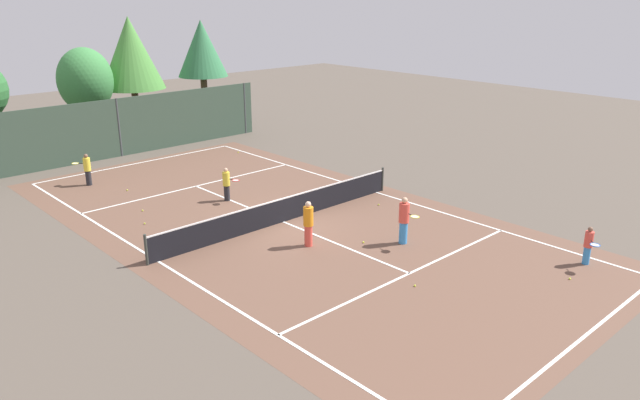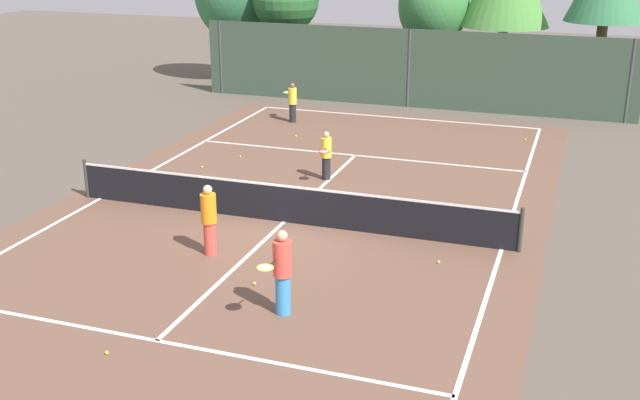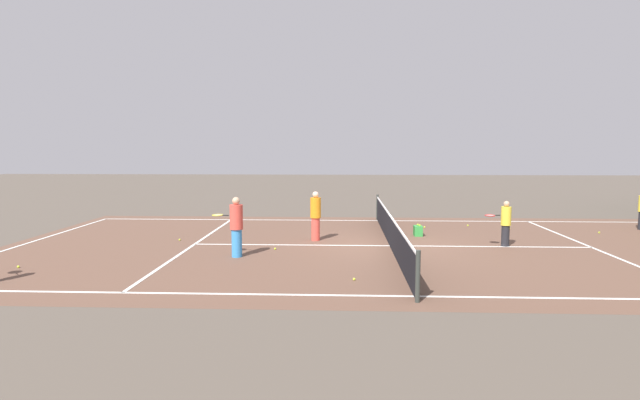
% 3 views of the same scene
% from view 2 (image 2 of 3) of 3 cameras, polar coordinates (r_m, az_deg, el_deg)
% --- Properties ---
extents(ground_plane, '(80.00, 80.00, 0.00)m').
position_cam_2_polar(ground_plane, '(20.11, -2.63, -1.61)').
color(ground_plane, brown).
extents(court_surface, '(13.00, 25.00, 0.01)m').
position_cam_2_polar(court_surface, '(20.11, -2.63, -1.61)').
color(court_surface, brown).
rests_on(court_surface, ground_plane).
extents(tennis_net, '(11.90, 0.10, 1.10)m').
position_cam_2_polar(tennis_net, '(19.93, -2.65, -0.24)').
color(tennis_net, '#333833').
rests_on(tennis_net, ground_plane).
extents(perimeter_fence, '(18.00, 0.12, 3.20)m').
position_cam_2_polar(perimeter_fence, '(32.67, 6.48, 9.50)').
color(perimeter_fence, '#384C3D').
rests_on(perimeter_fence, ground_plane).
extents(tree_1, '(3.15, 3.34, 5.64)m').
position_cam_2_polar(tree_1, '(36.31, 8.29, 13.85)').
color(tree_1, brown).
rests_on(tree_1, ground_plane).
extents(tree_2, '(3.01, 3.01, 5.53)m').
position_cam_2_polar(tree_2, '(36.18, -2.51, 14.38)').
color(tree_2, brown).
rests_on(tree_2, ground_plane).
extents(player_0, '(0.47, 0.90, 1.47)m').
position_cam_2_polar(player_0, '(23.18, 0.45, 3.30)').
color(player_0, '#232328').
rests_on(player_0, ground_plane).
extents(player_1, '(0.76, 0.82, 1.51)m').
position_cam_2_polar(player_1, '(30.10, -2.02, 7.16)').
color(player_1, '#232328').
rests_on(player_1, ground_plane).
extents(player_3, '(0.50, 0.96, 1.76)m').
position_cam_2_polar(player_3, '(15.18, -2.76, -5.23)').
color(player_3, '#388CD8').
rests_on(player_3, ground_plane).
extents(player_4, '(0.36, 0.36, 1.69)m').
position_cam_2_polar(player_4, '(18.05, -8.09, -1.40)').
color(player_4, '#E54C3F').
rests_on(player_4, ground_plane).
extents(ball_crate, '(0.42, 0.29, 0.43)m').
position_cam_2_polar(ball_crate, '(21.78, -6.15, 0.50)').
color(ball_crate, green).
rests_on(ball_crate, ground_plane).
extents(tennis_ball_0, '(0.07, 0.07, 0.07)m').
position_cam_2_polar(tennis_ball_0, '(23.02, -9.53, 1.00)').
color(tennis_ball_0, '#CCE533').
rests_on(tennis_ball_0, ground_plane).
extents(tennis_ball_1, '(0.07, 0.07, 0.07)m').
position_cam_2_polar(tennis_ball_1, '(24.78, -8.60, 2.40)').
color(tennis_ball_1, '#CCE533').
rests_on(tennis_ball_1, ground_plane).
extents(tennis_ball_2, '(0.07, 0.07, 0.07)m').
position_cam_2_polar(tennis_ball_2, '(28.09, -1.77, 4.68)').
color(tennis_ball_2, '#CCE533').
rests_on(tennis_ball_2, ground_plane).
extents(tennis_ball_3, '(0.07, 0.07, 0.07)m').
position_cam_2_polar(tennis_ball_3, '(16.75, -4.80, -6.09)').
color(tennis_ball_3, '#CCE533').
rests_on(tennis_ball_3, ground_plane).
extents(tennis_ball_4, '(0.07, 0.07, 0.07)m').
position_cam_2_polar(tennis_ball_4, '(28.56, 14.73, 4.28)').
color(tennis_ball_4, '#CCE533').
rests_on(tennis_ball_4, ground_plane).
extents(tennis_ball_5, '(0.07, 0.07, 0.07)m').
position_cam_2_polar(tennis_ball_5, '(17.90, 8.65, -4.49)').
color(tennis_ball_5, '#CCE533').
rests_on(tennis_ball_5, ground_plane).
extents(tennis_ball_6, '(0.07, 0.07, 0.07)m').
position_cam_2_polar(tennis_ball_6, '(21.34, -9.75, -0.51)').
color(tennis_ball_6, '#CCE533').
rests_on(tennis_ball_6, ground_plane).
extents(tennis_ball_7, '(0.07, 0.07, 0.07)m').
position_cam_2_polar(tennis_ball_7, '(14.70, -15.29, -10.68)').
color(tennis_ball_7, '#CCE533').
rests_on(tennis_ball_7, ground_plane).
extents(tennis_ball_9, '(0.07, 0.07, 0.07)m').
position_cam_2_polar(tennis_ball_9, '(22.09, -11.83, 0.05)').
color(tennis_ball_9, '#CCE533').
rests_on(tennis_ball_9, ground_plane).
extents(tennis_ball_10, '(0.07, 0.07, 0.07)m').
position_cam_2_polar(tennis_ball_10, '(25.72, -5.83, 3.17)').
color(tennis_ball_10, '#CCE533').
rests_on(tennis_ball_10, ground_plane).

